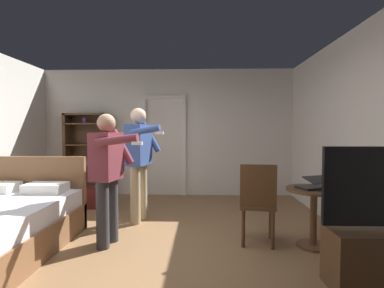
# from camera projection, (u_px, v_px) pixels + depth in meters

# --- Properties ---
(ground_plane) EXTENTS (6.44, 6.44, 0.00)m
(ground_plane) POSITION_uv_depth(u_px,v_px,m) (139.00, 250.00, 3.38)
(ground_plane) COLOR olive
(wall_back) EXTENTS (5.52, 0.12, 2.68)m
(wall_back) POSITION_uv_depth(u_px,v_px,m) (168.00, 133.00, 6.30)
(wall_back) COLOR silver
(wall_back) RESTS_ON ground_plane
(wall_right) EXTENTS (0.12, 6.09, 2.68)m
(wall_right) POSITION_uv_depth(u_px,v_px,m) (381.00, 135.00, 3.23)
(wall_right) COLOR silver
(wall_right) RESTS_ON ground_plane
(doorway_frame) EXTENTS (0.93, 0.08, 2.13)m
(doorway_frame) POSITION_uv_depth(u_px,v_px,m) (164.00, 138.00, 6.23)
(doorway_frame) COLOR white
(doorway_frame) RESTS_ON ground_plane
(bookshelf) EXTENTS (0.87, 0.32, 1.74)m
(bookshelf) POSITION_uv_depth(u_px,v_px,m) (87.00, 152.00, 6.14)
(bookshelf) COLOR #4C331E
(bookshelf) RESTS_ON ground_plane
(side_table) EXTENTS (0.64, 0.64, 0.70)m
(side_table) POSITION_uv_depth(u_px,v_px,m) (314.00, 208.00, 3.47)
(side_table) COLOR brown
(side_table) RESTS_ON ground_plane
(laptop) EXTENTS (0.42, 0.42, 0.16)m
(laptop) POSITION_uv_depth(u_px,v_px,m) (314.00, 185.00, 3.41)
(laptop) COLOR black
(laptop) RESTS_ON side_table
(bottle_on_table) EXTENTS (0.06, 0.06, 0.29)m
(bottle_on_table) POSITION_uv_depth(u_px,v_px,m) (329.00, 179.00, 3.37)
(bottle_on_table) COLOR #23412C
(bottle_on_table) RESTS_ON side_table
(wooden_chair) EXTENTS (0.48, 0.48, 0.99)m
(wooden_chair) POSITION_uv_depth(u_px,v_px,m) (258.00, 200.00, 3.51)
(wooden_chair) COLOR brown
(wooden_chair) RESTS_ON ground_plane
(person_blue_shirt) EXTENTS (0.67, 0.65, 1.59)m
(person_blue_shirt) POSITION_uv_depth(u_px,v_px,m) (108.00, 170.00, 3.51)
(person_blue_shirt) COLOR #333338
(person_blue_shirt) RESTS_ON ground_plane
(person_striped_shirt) EXTENTS (0.61, 0.72, 1.72)m
(person_striped_shirt) POSITION_uv_depth(u_px,v_px,m) (139.00, 155.00, 4.43)
(person_striped_shirt) COLOR tan
(person_striped_shirt) RESTS_ON ground_plane
(suitcase_dark) EXTENTS (0.50, 0.43, 0.36)m
(suitcase_dark) POSITION_uv_depth(u_px,v_px,m) (93.00, 197.00, 5.31)
(suitcase_dark) COLOR #4C1919
(suitcase_dark) RESTS_ON ground_plane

